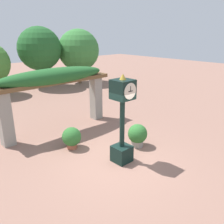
% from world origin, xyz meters
% --- Properties ---
extents(ground_plane, '(60.00, 60.00, 0.00)m').
position_xyz_m(ground_plane, '(0.00, 0.00, 0.00)').
color(ground_plane, '#8E6656').
extents(pedestal_clock, '(0.63, 0.68, 3.10)m').
position_xyz_m(pedestal_clock, '(0.15, -0.10, 1.60)').
color(pedestal_clock, black).
rests_on(pedestal_clock, ground).
extents(pergola, '(5.65, 1.07, 2.86)m').
position_xyz_m(pergola, '(0.00, 3.91, 2.23)').
color(pergola, gray).
rests_on(pergola, ground).
extents(potted_plant_near_left, '(0.77, 0.77, 0.92)m').
position_xyz_m(potted_plant_near_left, '(1.42, 0.29, 0.49)').
color(potted_plant_near_left, gray).
rests_on(potted_plant_near_left, ground).
extents(potted_plant_near_right, '(0.74, 0.74, 0.86)m').
position_xyz_m(potted_plant_near_right, '(-0.58, 1.92, 0.46)').
color(potted_plant_near_right, '#9E563D').
rests_on(potted_plant_near_right, ground).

